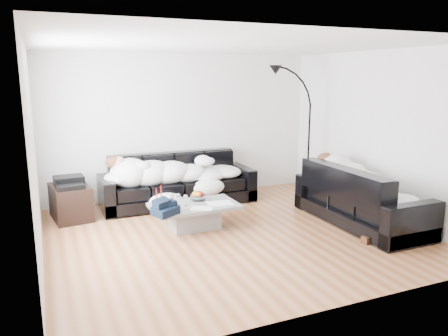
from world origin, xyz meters
name	(u,v)px	position (x,y,z in m)	size (l,w,h in m)	color
ground	(232,234)	(0.00, 0.00, 0.00)	(5.00, 5.00, 0.00)	#95552C
wall_back	(182,126)	(0.00, 2.25, 1.30)	(5.00, 0.02, 2.60)	silver
wall_left	(34,156)	(-2.50, 0.00, 1.30)	(0.02, 4.50, 2.60)	silver
wall_right	(377,134)	(2.50, 0.00, 1.30)	(0.02, 4.50, 2.60)	silver
ceiling	(233,45)	(0.00, 0.00, 2.60)	(5.00, 5.00, 0.00)	white
sofa_back	(178,180)	(-0.26, 1.74, 0.43)	(2.65, 0.92, 0.87)	black
sofa_right	(361,195)	(1.97, -0.34, 0.44)	(2.20, 0.94, 0.89)	black
sleeper_back	(179,168)	(-0.26, 1.69, 0.64)	(2.24, 0.77, 0.45)	white
sleeper_right	(362,182)	(1.97, -0.34, 0.65)	(1.88, 0.80, 0.46)	white
teal_cushion	(331,169)	(1.91, 0.34, 0.72)	(0.36, 0.30, 0.20)	#0B4D4E
coffee_table	(195,216)	(-0.42, 0.43, 0.18)	(1.26, 0.73, 0.37)	#939699
fruit_bowl	(198,196)	(-0.29, 0.62, 0.44)	(0.23, 0.23, 0.14)	white
wine_glass_a	(178,199)	(-0.63, 0.53, 0.45)	(0.07, 0.07, 0.16)	white
wine_glass_b	(172,200)	(-0.74, 0.47, 0.45)	(0.07, 0.07, 0.17)	white
wine_glass_c	(186,200)	(-0.56, 0.40, 0.45)	(0.07, 0.07, 0.17)	white
candle_left	(157,197)	(-0.93, 0.63, 0.49)	(0.04, 0.04, 0.24)	maroon
candle_right	(161,194)	(-0.83, 0.71, 0.50)	(0.05, 0.05, 0.26)	maroon
newspaper_a	(220,203)	(-0.06, 0.32, 0.37)	(0.36, 0.28, 0.01)	silver
newspaper_b	(202,208)	(-0.39, 0.19, 0.37)	(0.30, 0.21, 0.01)	silver
navy_jacket	(164,203)	(-0.94, 0.14, 0.53)	(0.34, 0.29, 0.17)	black
shoes	(372,236)	(1.67, -0.96, 0.06)	(0.49, 0.36, 0.11)	#472311
av_cabinet	(71,202)	(-2.05, 1.61, 0.27)	(0.54, 0.78, 0.54)	black
stereo	(69,182)	(-2.05, 1.61, 0.60)	(0.44, 0.34, 0.13)	black
floor_lamp	(309,141)	(2.06, 1.22, 1.05)	(0.76, 0.31, 2.10)	black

